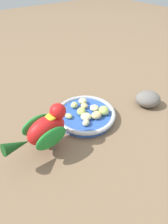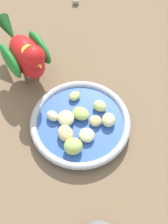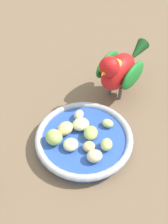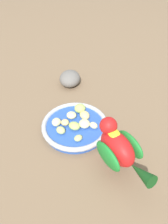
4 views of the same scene
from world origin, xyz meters
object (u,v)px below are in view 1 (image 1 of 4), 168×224
at_px(apple_piece_4, 83,101).
at_px(rock_large, 148,99).
at_px(apple_piece_0, 81,111).
at_px(apple_piece_2, 96,115).
at_px(apple_piece_9, 86,117).
at_px(apple_piece_3, 94,108).
at_px(apple_piece_7, 86,123).
at_px(apple_piece_8, 104,110).
at_px(apple_piece_5, 74,105).
at_px(apple_piece_1, 69,116).
at_px(apple_piece_6, 84,106).
at_px(parrot, 45,129).
at_px(feeding_bowl, 85,115).

bearing_deg(apple_piece_4, rock_large, -33.17).
xyz_separation_m(apple_piece_0, apple_piece_2, (0.03, -0.05, 0.00)).
height_order(apple_piece_2, apple_piece_9, apple_piece_2).
relative_size(apple_piece_3, apple_piece_7, 1.19).
distance_m(apple_piece_4, apple_piece_8, 0.09).
bearing_deg(apple_piece_5, apple_piece_1, -144.42).
relative_size(apple_piece_1, apple_piece_6, 1.02).
relative_size(apple_piece_0, apple_piece_5, 1.25).
xyz_separation_m(apple_piece_8, rock_large, (0.18, -0.04, -0.01)).
bearing_deg(apple_piece_2, apple_piece_1, 142.34).
distance_m(apple_piece_3, parrot, 0.22).
bearing_deg(apple_piece_6, apple_piece_1, -172.25).
distance_m(apple_piece_0, apple_piece_2, 0.06).
xyz_separation_m(apple_piece_6, apple_piece_7, (-0.05, -0.07, 0.00)).
relative_size(feeding_bowl, apple_piece_4, 6.58).
height_order(apple_piece_2, apple_piece_8, apple_piece_8).
bearing_deg(apple_piece_5, feeding_bowl, -78.02).
bearing_deg(apple_piece_8, apple_piece_7, -175.72).
distance_m(apple_piece_2, apple_piece_8, 0.03).
xyz_separation_m(apple_piece_1, apple_piece_4, (0.09, 0.03, 0.00)).
xyz_separation_m(apple_piece_2, apple_piece_3, (0.02, 0.04, -0.00)).
relative_size(apple_piece_0, apple_piece_8, 0.99).
xyz_separation_m(apple_piece_3, rock_large, (0.20, -0.08, -0.00)).
bearing_deg(apple_piece_0, apple_piece_9, -97.77).
height_order(feeding_bowl, apple_piece_5, apple_piece_5).
bearing_deg(apple_piece_9, apple_piece_5, 85.48).
bearing_deg(apple_piece_1, apple_piece_2, -37.66).
relative_size(apple_piece_3, apple_piece_6, 1.28).
distance_m(feeding_bowl, rock_large, 0.25).
distance_m(apple_piece_5, parrot, 0.19).
bearing_deg(apple_piece_0, feeding_bowl, -31.36).
xyz_separation_m(apple_piece_4, apple_piece_7, (-0.06, -0.10, -0.00)).
bearing_deg(apple_piece_9, feeding_bowl, 55.09).
bearing_deg(apple_piece_1, apple_piece_8, -27.77).
relative_size(apple_piece_0, rock_large, 0.39).
height_order(apple_piece_3, apple_piece_7, same).
height_order(apple_piece_6, rock_large, rock_large).
distance_m(apple_piece_1, apple_piece_6, 0.08).
bearing_deg(apple_piece_6, apple_piece_5, 137.31).
bearing_deg(apple_piece_5, apple_piece_6, -42.69).
bearing_deg(apple_piece_2, apple_piece_7, -173.43).
bearing_deg(apple_piece_1, apple_piece_7, -68.94).
bearing_deg(apple_piece_8, apple_piece_4, 103.26).
xyz_separation_m(apple_piece_2, apple_piece_9, (-0.03, 0.02, -0.00)).
xyz_separation_m(apple_piece_2, rock_large, (0.22, -0.04, -0.01)).
bearing_deg(parrot, apple_piece_4, 19.91).
height_order(apple_piece_2, apple_piece_3, apple_piece_2).
bearing_deg(apple_piece_5, apple_piece_2, -74.38).
height_order(apple_piece_3, apple_piece_8, apple_piece_8).
xyz_separation_m(apple_piece_0, apple_piece_5, (0.00, 0.04, -0.00)).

